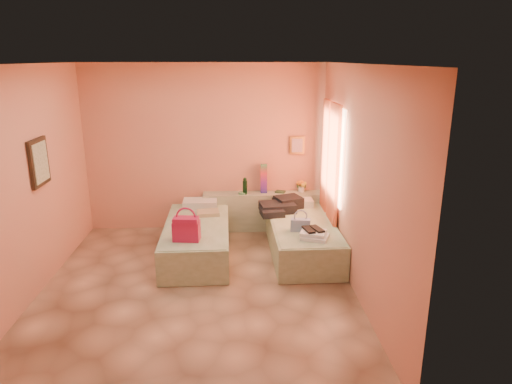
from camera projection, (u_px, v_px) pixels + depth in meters
ground at (198, 288)px, 5.90m from camera, size 4.50×4.50×0.00m
room_walls at (212, 144)px, 5.95m from camera, size 4.02×4.51×2.81m
headboard_ledge at (263, 211)px, 7.86m from camera, size 2.05×0.30×0.65m
bed_left at (197, 239)px, 6.83m from camera, size 0.94×2.02×0.50m
bed_right at (302, 238)px, 6.90m from camera, size 0.94×2.02×0.50m
water_bottle at (245, 186)px, 7.67m from camera, size 0.09×0.09×0.27m
rainbow_box at (264, 179)px, 7.74m from camera, size 0.11×0.11×0.49m
small_dish at (242, 193)px, 7.71m from camera, size 0.15×0.15×0.03m
green_book at (280, 192)px, 7.80m from camera, size 0.19×0.17×0.03m
flower_vase at (301, 185)px, 7.81m from camera, size 0.20×0.20×0.24m
magenta_handbag at (186, 229)px, 6.11m from camera, size 0.37×0.23×0.33m
khaki_garment at (208, 213)px, 7.15m from camera, size 0.37×0.31×0.06m
clothes_pile at (281, 206)px, 7.29m from camera, size 0.73×0.73×0.18m
blue_handbag at (300, 225)px, 6.46m from camera, size 0.29×0.15×0.18m
towel_stack at (315, 235)px, 6.19m from camera, size 0.44×0.41×0.10m
sandal_pair at (313, 229)px, 6.22m from camera, size 0.26×0.31×0.03m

